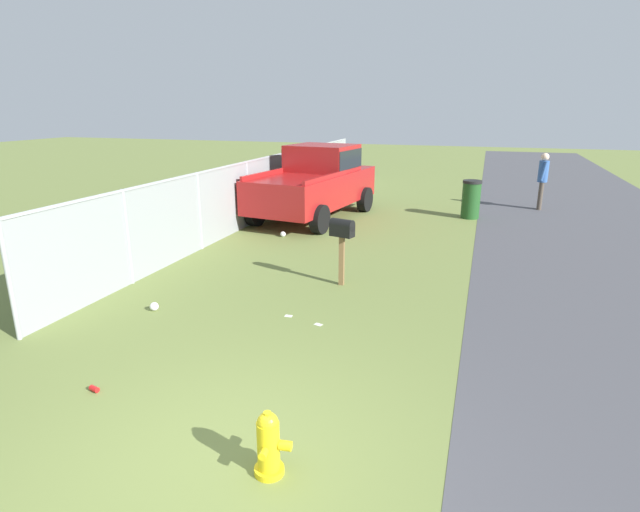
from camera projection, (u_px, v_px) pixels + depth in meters
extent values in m
plane|color=olive|center=(214.00, 468.00, 4.66)|extent=(80.00, 80.00, 0.00)
cylinder|color=yellow|center=(269.00, 470.00, 4.59)|extent=(0.27, 0.27, 0.06)
cylinder|color=yellow|center=(268.00, 447.00, 4.52)|extent=(0.20, 0.20, 0.51)
sphere|color=yellow|center=(268.00, 423.00, 4.44)|extent=(0.19, 0.19, 0.19)
cylinder|color=yellow|center=(267.00, 416.00, 4.43)|extent=(0.07, 0.07, 0.08)
cylinder|color=yellow|center=(285.00, 446.00, 4.48)|extent=(0.10, 0.12, 0.09)
cylinder|color=yellow|center=(273.00, 433.00, 4.64)|extent=(0.10, 0.08, 0.07)
cylinder|color=yellow|center=(263.00, 454.00, 4.37)|extent=(0.10, 0.08, 0.07)
cube|color=brown|center=(342.00, 261.00, 9.29)|extent=(0.09, 0.09, 0.93)
cube|color=black|center=(342.00, 230.00, 9.12)|extent=(0.31, 0.47, 0.22)
cylinder|color=black|center=(342.00, 224.00, 9.09)|extent=(0.31, 0.47, 0.20)
cube|color=red|center=(344.00, 225.00, 9.20)|extent=(0.02, 0.04, 0.18)
cube|color=maroon|center=(314.00, 188.00, 14.70)|extent=(5.06, 2.65, 0.90)
cube|color=maroon|center=(322.00, 158.00, 14.96)|extent=(1.88, 2.04, 0.76)
cube|color=black|center=(322.00, 158.00, 14.96)|extent=(1.84, 2.07, 0.53)
cube|color=maroon|center=(267.00, 173.00, 14.03)|extent=(2.49, 0.44, 0.12)
cube|color=maroon|center=(326.00, 177.00, 13.26)|extent=(2.49, 0.44, 0.12)
cylinder|color=black|center=(309.00, 195.00, 16.63)|extent=(0.79, 0.37, 0.76)
cylinder|color=black|center=(365.00, 199.00, 15.79)|extent=(0.79, 0.37, 0.76)
cylinder|color=black|center=(255.00, 212.00, 13.90)|extent=(0.79, 0.37, 0.76)
cylinder|color=black|center=(320.00, 219.00, 13.06)|extent=(0.79, 0.37, 0.76)
cylinder|color=#1E4C1E|center=(471.00, 201.00, 14.82)|extent=(0.52, 0.52, 1.03)
cylinder|color=black|center=(472.00, 182.00, 14.67)|extent=(0.55, 0.55, 0.08)
cylinder|color=#4C4238|center=(540.00, 196.00, 16.01)|extent=(0.14, 0.14, 0.88)
cylinder|color=#4C4238|center=(540.00, 195.00, 16.13)|extent=(0.14, 0.14, 0.88)
cylinder|color=#335999|center=(543.00, 171.00, 15.85)|extent=(0.30, 0.30, 0.66)
sphere|color=beige|center=(545.00, 157.00, 15.72)|extent=(0.24, 0.24, 0.24)
cylinder|color=#335999|center=(544.00, 171.00, 15.66)|extent=(0.09, 0.18, 0.60)
cylinder|color=#335999|center=(543.00, 170.00, 16.02)|extent=(0.09, 0.18, 0.60)
cylinder|color=#9EA3A8|center=(9.00, 281.00, 6.97)|extent=(0.07, 0.07, 1.78)
cylinder|color=#9EA3A8|center=(128.00, 237.00, 9.24)|extent=(0.07, 0.07, 1.78)
cylinder|color=#9EA3A8|center=(199.00, 211.00, 11.51)|extent=(0.07, 0.07, 1.78)
cylinder|color=#9EA3A8|center=(248.00, 194.00, 13.78)|extent=(0.07, 0.07, 1.78)
cylinder|color=#9EA3A8|center=(282.00, 181.00, 16.05)|extent=(0.07, 0.07, 1.78)
cylinder|color=#9EA3A8|center=(308.00, 172.00, 18.32)|extent=(0.07, 0.07, 1.78)
cylinder|color=#9EA3A8|center=(328.00, 164.00, 20.60)|extent=(0.07, 0.07, 1.78)
cylinder|color=#9EA3A8|center=(344.00, 159.00, 22.87)|extent=(0.07, 0.07, 1.78)
cube|color=#9EA3A8|center=(265.00, 158.00, 14.67)|extent=(17.46, 0.04, 0.04)
cube|color=gray|center=(266.00, 187.00, 14.92)|extent=(17.46, 0.01, 1.78)
sphere|color=silver|center=(154.00, 306.00, 8.21)|extent=(0.14, 0.14, 0.14)
sphere|color=silver|center=(283.00, 234.00, 12.81)|extent=(0.14, 0.14, 0.14)
cube|color=silver|center=(288.00, 316.00, 8.01)|extent=(0.09, 0.12, 0.01)
cylinder|color=red|center=(94.00, 389.00, 5.89)|extent=(0.09, 0.13, 0.07)
cube|color=silver|center=(318.00, 324.00, 7.70)|extent=(0.11, 0.14, 0.01)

